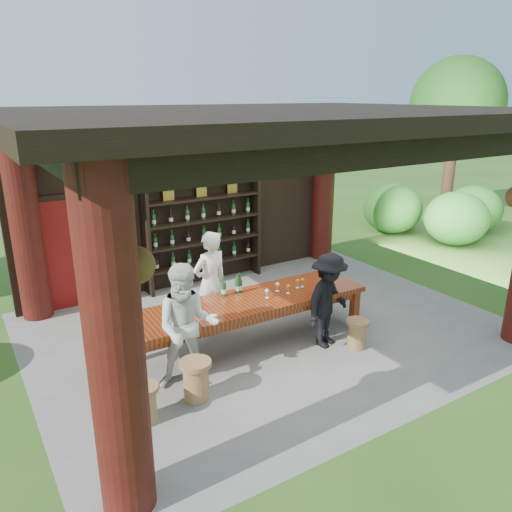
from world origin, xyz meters
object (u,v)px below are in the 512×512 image
wine_shelf (204,232)px  guest_man (328,300)px  host (210,283)px  stool_near_right (357,333)px  stool_near_left (196,379)px  stool_far_left (144,403)px  tasting_table (246,307)px  guest_woman (187,327)px  napkin_basket (178,313)px

wine_shelf → guest_man: size_ratio=1.66×
host → stool_near_right: bearing=125.2°
wine_shelf → host: bearing=-113.8°
stool_near_left → stool_far_left: bearing=-171.8°
tasting_table → stool_far_left: (-1.99, -0.99, -0.38)m
tasting_table → stool_far_left: tasting_table is taller
tasting_table → guest_woman: (-1.20, -0.54, 0.21)m
host → guest_man: 1.86m
wine_shelf → tasting_table: size_ratio=0.63×
stool_near_left → guest_woman: 0.66m
stool_near_left → tasting_table: bearing=34.9°
guest_man → guest_woman: bearing=158.2°
stool_far_left → stool_near_left: bearing=8.2°
guest_woman → guest_man: bearing=20.8°
napkin_basket → wine_shelf: bearing=57.3°
wine_shelf → tasting_table: bearing=-103.5°
stool_near_left → napkin_basket: (0.15, 0.86, 0.54)m
guest_woman → napkin_basket: bearing=103.8°
wine_shelf → guest_man: 3.43m
host → guest_woman: (-0.95, -1.23, 0.00)m
stool_far_left → host: (1.74, 1.67, 0.59)m
host → guest_woman: size_ratio=1.00×
host → stool_near_left: bearing=47.3°
napkin_basket → guest_woman: bearing=-99.4°
napkin_basket → stool_near_left: bearing=-99.9°
stool_near_right → stool_far_left: 3.37m
wine_shelf → host: size_ratio=1.44×
tasting_table → guest_man: guest_man is taller
tasting_table → napkin_basket: bearing=-178.6°
tasting_table → stool_near_right: 1.73m
stool_near_right → guest_woman: size_ratio=0.27×
guest_woman → guest_man: 2.27m
guest_man → napkin_basket: guest_man is taller
tasting_table → stool_far_left: bearing=-153.5°
host → guest_woman: guest_woman is taller
guest_woman → host: bearing=75.4°
host → wine_shelf: bearing=-123.5°
stool_far_left → wine_shelf: bearing=54.7°
stool_near_left → guest_man: (2.33, 0.25, 0.45)m
stool_near_right → host: host is taller
guest_woman → napkin_basket: size_ratio=6.53×
wine_shelf → stool_near_left: size_ratio=4.57×
stool_far_left → napkin_basket: bearing=48.0°
stool_far_left → host: bearing=44.0°
stool_far_left → napkin_basket: size_ratio=1.85×
wine_shelf → napkin_basket: bearing=-122.7°
wine_shelf → napkin_basket: 3.31m
guest_woman → guest_man: guest_woman is taller
stool_near_right → stool_near_left: bearing=178.6°
tasting_table → guest_man: size_ratio=2.63×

